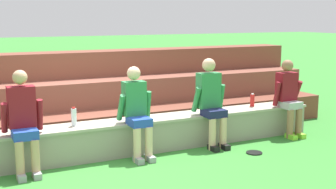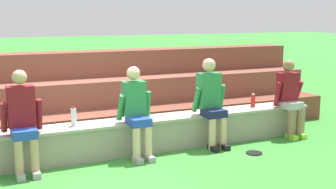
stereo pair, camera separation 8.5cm
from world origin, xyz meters
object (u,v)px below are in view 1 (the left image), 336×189
person_left_of_center (137,110)px  person_center (211,100)px  person_far_left (23,120)px  person_right_of_center (289,96)px  frisbee (254,153)px  water_bottle_near_left (74,117)px  water_bottle_mid_left (252,100)px

person_left_of_center → person_center: 1.27m
person_far_left → person_right_of_center: size_ratio=1.04×
person_center → frisbee: bearing=-59.1°
person_center → frisbee: size_ratio=5.75×
person_center → water_bottle_near_left: person_center is taller
person_left_of_center → water_bottle_near_left: bearing=162.6°
person_far_left → water_bottle_mid_left: (3.86, 0.30, -0.11)m
person_right_of_center → person_left_of_center: bearing=179.6°
person_center → person_right_of_center: person_center is taller
person_center → person_right_of_center: bearing=-1.8°
water_bottle_near_left → water_bottle_mid_left: bearing=0.6°
frisbee → person_center: bearing=120.9°
person_center → person_right_of_center: 1.53m
frisbee → person_left_of_center: bearing=159.6°
person_far_left → water_bottle_near_left: (0.73, 0.27, -0.09)m
person_right_of_center → water_bottle_mid_left: size_ratio=5.76×
water_bottle_near_left → frisbee: 2.74m
water_bottle_mid_left → water_bottle_near_left: (-3.13, -0.03, 0.02)m
water_bottle_near_left → person_left_of_center: bearing=-17.4°
person_far_left → person_center: bearing=0.5°
person_left_of_center → person_right_of_center: person_left_of_center is taller
person_center → person_right_of_center: (1.53, -0.05, -0.05)m
person_far_left → person_center: person_center is taller
person_far_left → frisbee: size_ratio=5.61×
person_left_of_center → water_bottle_mid_left: (2.28, 0.30, -0.09)m
person_far_left → water_bottle_mid_left: 3.87m
person_far_left → person_right_of_center: (4.39, -0.02, -0.02)m
water_bottle_mid_left → person_left_of_center: bearing=-172.5°
person_left_of_center → person_center: (1.27, 0.03, 0.04)m
water_bottle_mid_left → water_bottle_near_left: bearing=-179.4°
water_bottle_mid_left → frisbee: bearing=-124.0°
person_far_left → person_left_of_center: (1.59, -0.00, -0.02)m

